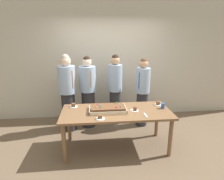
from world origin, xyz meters
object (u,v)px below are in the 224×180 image
plated_slice_near_left (158,104)px  person_green_shirt_behind (88,92)px  plated_slice_near_right (135,110)px  drink_cup_nearest (163,106)px  person_serving_front (115,88)px  party_table (116,115)px  person_striped_tie_right (143,91)px  person_far_right_suit (68,93)px  plated_slice_far_left (100,118)px  cake_server_utensil (146,115)px  sheet_cake (108,109)px  plated_slice_far_right (73,106)px

plated_slice_near_left → person_green_shirt_behind: size_ratio=0.09×
plated_slice_near_right → drink_cup_nearest: size_ratio=1.50×
person_serving_front → plated_slice_near_right: bearing=25.4°
party_table → person_striped_tie_right: size_ratio=1.24×
person_green_shirt_behind → person_far_right_suit: bearing=-92.2°
plated_slice_far_left → cake_server_utensil: 0.78m
party_table → person_green_shirt_behind: size_ratio=1.20×
sheet_cake → person_green_shirt_behind: bearing=111.2°
person_serving_front → person_striped_tie_right: (0.61, -0.18, -0.04)m
plated_slice_near_right → plated_slice_far_right: size_ratio=1.00×
sheet_cake → person_green_shirt_behind: (-0.37, 0.95, 0.05)m
drink_cup_nearest → person_striped_tie_right: (-0.16, 0.86, 0.03)m
plated_slice_near_right → person_far_right_suit: (-1.28, 0.85, 0.11)m
person_striped_tie_right → plated_slice_near_left: bearing=56.0°
person_striped_tie_right → party_table: bearing=6.2°
plated_slice_near_right → plated_slice_far_left: (-0.63, -0.27, -0.00)m
cake_server_utensil → person_serving_front: size_ratio=0.12×
plated_slice_far_left → plated_slice_far_right: bearing=129.5°
plated_slice_far_right → person_green_shirt_behind: size_ratio=0.09×
drink_cup_nearest → plated_slice_near_right: bearing=-173.2°
drink_cup_nearest → cake_server_utensil: 0.49m
plated_slice_far_left → person_serving_front: person_serving_front is taller
plated_slice_near_right → person_far_right_suit: bearing=146.3°
plated_slice_near_right → person_serving_front: 1.13m
plated_slice_near_left → plated_slice_near_right: (-0.52, -0.24, -0.00)m
sheet_cake → plated_slice_far_right: bearing=157.7°
cake_server_utensil → person_green_shirt_behind: person_green_shirt_behind is taller
plated_slice_near_right → cake_server_utensil: 0.26m
person_serving_front → person_striped_tie_right: size_ratio=1.04×
party_table → drink_cup_nearest: bearing=2.1°
person_serving_front → person_striped_tie_right: 0.63m
plated_slice_near_right → cake_server_utensil: (0.14, -0.21, -0.02)m
plated_slice_far_right → drink_cup_nearest: drink_cup_nearest is taller
person_serving_front → plated_slice_far_left: bearing=-2.6°
sheet_cake → person_striped_tie_right: 1.23m
person_serving_front → person_far_right_suit: size_ratio=0.98×
plated_slice_far_right → person_far_right_suit: (-0.17, 0.54, 0.10)m
plated_slice_near_left → plated_slice_near_right: bearing=-154.7°
person_far_right_suit → person_serving_front: bearing=58.4°
plated_slice_far_right → cake_server_utensil: size_ratio=0.75×
person_green_shirt_behind → party_table: bearing=7.3°
plated_slice_near_right → person_striped_tie_right: size_ratio=0.09×
person_green_shirt_behind → person_striped_tie_right: (1.24, -0.08, -0.01)m
person_serving_front → person_striped_tie_right: bearing=87.6°
plated_slice_near_right → person_serving_front: (-0.22, 1.10, 0.10)m
plated_slice_far_right → plated_slice_near_right: bearing=-15.5°
plated_slice_far_right → person_green_shirt_behind: person_green_shirt_behind is taller
plated_slice_near_right → plated_slice_far_left: 0.69m
sheet_cake → cake_server_utensil: (0.63, -0.26, -0.04)m
plated_slice_near_left → plated_slice_near_right: size_ratio=1.00×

